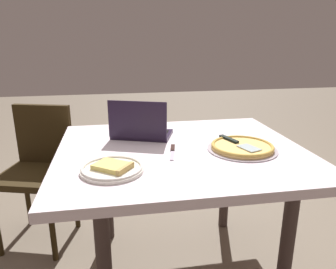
# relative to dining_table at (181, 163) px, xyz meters

# --- Properties ---
(dining_table) EXTENTS (1.24, 1.05, 0.75)m
(dining_table) POSITION_rel_dining_table_xyz_m (0.00, 0.00, 0.00)
(dining_table) COLOR silver
(dining_table) RESTS_ON ground_plane
(laptop) EXTENTS (0.37, 0.31, 0.22)m
(laptop) POSITION_rel_dining_table_xyz_m (0.19, -0.21, 0.13)
(laptop) COLOR black
(laptop) RESTS_ON dining_table
(pizza_plate) EXTENTS (0.27, 0.27, 0.04)m
(pizza_plate) POSITION_rel_dining_table_xyz_m (0.35, 0.23, 0.10)
(pizza_plate) COLOR silver
(pizza_plate) RESTS_ON dining_table
(pizza_tray) EXTENTS (0.35, 0.35, 0.03)m
(pizza_tray) POSITION_rel_dining_table_xyz_m (-0.30, 0.07, 0.10)
(pizza_tray) COLOR #A297A3
(pizza_tray) RESTS_ON dining_table
(table_knife) EXTENTS (0.06, 0.20, 0.01)m
(table_knife) POSITION_rel_dining_table_xyz_m (0.05, 0.04, 0.09)
(table_knife) COLOR silver
(table_knife) RESTS_ON dining_table
(chair_near) EXTENTS (0.49, 0.49, 0.88)m
(chair_near) POSITION_rel_dining_table_xyz_m (0.82, -0.51, -0.15)
(chair_near) COLOR black
(chair_near) RESTS_ON ground_plane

